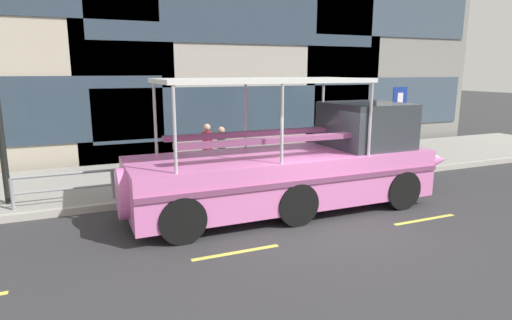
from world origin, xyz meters
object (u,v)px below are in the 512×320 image
Objects in this scene: pedestrian_near_bow at (320,136)px; pedestrian_mid_left at (222,146)px; parking_sign at (398,112)px; duck_tour_boat at (303,165)px; pedestrian_mid_right at (207,145)px.

pedestrian_mid_left is (-3.80, -0.34, -0.06)m from pedestrian_near_bow.
parking_sign is 6.05m from duck_tour_boat.
duck_tour_boat is at bearing -72.02° from pedestrian_mid_left.
pedestrian_near_bow is 3.81m from pedestrian_mid_left.
parking_sign is at bearing -5.69° from pedestrian_mid_left.
pedestrian_mid_right reaches higher than pedestrian_mid_left.
parking_sign is 1.64× the size of pedestrian_mid_right.
pedestrian_mid_right is (-4.19, -0.10, -0.01)m from pedestrian_near_bow.
pedestrian_near_bow is (2.72, 3.66, 0.09)m from duck_tour_boat.
duck_tour_boat is at bearing -126.64° from pedestrian_near_bow.
parking_sign reaches higher than pedestrian_near_bow.
parking_sign is at bearing -7.35° from pedestrian_mid_right.
pedestrian_near_bow is at bearing 5.14° from pedestrian_mid_left.
duck_tour_boat is 5.97× the size of pedestrian_mid_left.
duck_tour_boat is 3.48m from pedestrian_mid_left.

